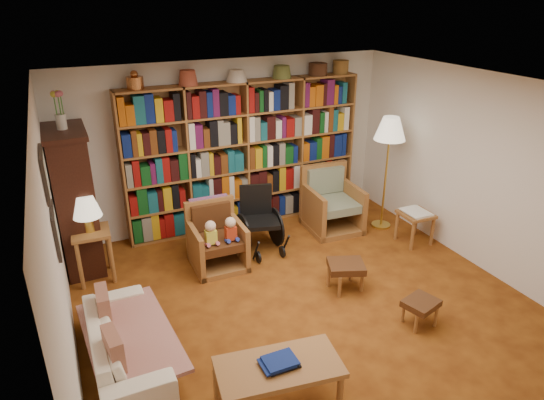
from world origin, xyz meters
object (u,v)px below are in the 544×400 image
sofa (125,341)px  side_table_papers (416,218)px  coffee_table (279,370)px  side_table_lamp (92,243)px  armchair_leather (215,239)px  armchair_sage (329,205)px  floor_lamp (390,133)px  footstool_a (346,268)px  footstool_b (421,305)px  wheelchair (260,221)px

sofa → side_table_papers: bearing=-79.5°
coffee_table → side_table_lamp: bearing=113.5°
sofa → armchair_leather: 2.01m
coffee_table → armchair_leather: bearing=83.8°
armchair_sage → floor_lamp: (0.75, -0.34, 1.13)m
footstool_a → footstool_b: 0.99m
footstool_b → side_table_lamp: bearing=142.0°
armchair_leather → armchair_sage: 1.97m
side_table_lamp → armchair_leather: armchair_leather is taller
side_table_lamp → footstool_a: bearing=-28.8°
armchair_sage → coffee_table: size_ratio=0.83×
wheelchair → footstool_b: wheelchair is taller
armchair_leather → footstool_b: size_ratio=2.00×
wheelchair → footstool_a: 1.49m
side_table_lamp → coffee_table: size_ratio=0.59×
armchair_sage → footstool_b: size_ratio=2.21×
wheelchair → side_table_papers: wheelchair is taller
floor_lamp → footstool_b: 2.72m
armchair_leather → footstool_a: armchair_leather is taller
floor_lamp → footstool_b: size_ratio=4.02×
armchair_sage → wheelchair: armchair_sage is taller
armchair_leather → sofa: bearing=-134.4°
floor_lamp → footstool_a: floor_lamp is taller
footstool_b → armchair_leather: bearing=126.5°
footstool_a → coffee_table: (-1.52, -1.31, 0.10)m
coffee_table → wheelchair: bearing=70.1°
armchair_leather → footstool_a: size_ratio=1.63×
armchair_leather → floor_lamp: bearing=-0.2°
armchair_sage → side_table_papers: size_ratio=1.91×
armchair_leather → armchair_sage: size_ratio=0.91×
floor_lamp → footstool_a: 2.25m
floor_lamp → armchair_sage: bearing=155.7°
footstool_b → coffee_table: (-1.89, -0.39, 0.14)m
sofa → wheelchair: (2.10, 1.57, 0.18)m
footstool_a → wheelchair: bearing=111.5°
wheelchair → floor_lamp: 2.27m
sofa → armchair_sage: 3.78m
sofa → armchair_sage: armchair_sage is taller
sofa → armchair_sage: (3.34, 1.77, 0.12)m
sofa → side_table_lamp: (-0.10, 1.70, 0.27)m
armchair_leather → footstool_b: 2.71m
side_table_lamp → footstool_b: size_ratio=1.56×
side_table_lamp → footstool_b: (3.11, -2.43, -0.26)m
side_table_lamp → floor_lamp: size_ratio=0.39×
footstool_a → side_table_papers: bearing=21.7°
side_table_lamp → floor_lamp: floor_lamp is taller
sofa → wheelchair: wheelchair is taller
sofa → wheelchair: 2.63m
floor_lamp → wheelchair: bearing=176.0°
side_table_papers → coffee_table: 3.63m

